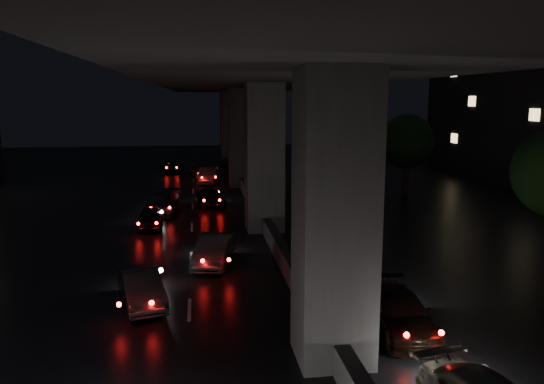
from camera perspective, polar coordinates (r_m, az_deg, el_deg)
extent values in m
plane|color=black|center=(24.80, 0.64, -6.78)|extent=(120.00, 120.00, 0.00)
cube|color=#323134|center=(14.30, 6.74, -2.83)|extent=(2.00, 2.00, 8.00)
cube|color=#323134|center=(28.87, -0.85, 3.71)|extent=(2.00, 2.00, 8.00)
cube|color=#323134|center=(43.74, -3.34, 5.83)|extent=(2.00, 2.00, 8.00)
cube|color=#323134|center=(58.67, -4.57, 6.87)|extent=(2.00, 2.00, 8.00)
cube|color=black|center=(28.74, -0.88, 13.16)|extent=(12.00, 80.00, 1.50)
cube|color=#323134|center=(28.70, -12.89, 15.43)|extent=(0.40, 80.00, 1.00)
cube|color=#323134|center=(30.12, 10.54, 15.24)|extent=(0.40, 80.00, 1.00)
cube|color=#323134|center=(29.48, -0.83, -3.21)|extent=(0.45, 70.00, 0.85)
cylinder|color=black|center=(38.79, 14.15, 1.15)|extent=(0.44, 0.44, 2.80)
sphere|color=black|center=(38.47, 14.33, 5.31)|extent=(3.80, 3.80, 3.80)
cylinder|color=black|center=(53.81, 7.74, 3.75)|extent=(0.44, 0.44, 2.80)
sphere|color=black|center=(53.58, 7.82, 6.76)|extent=(3.80, 3.80, 3.80)
cylinder|color=#2D2D33|center=(44.22, 12.00, 6.33)|extent=(0.18, 0.18, 9.00)
cube|color=#2D2D33|center=(43.81, 10.82, 12.09)|extent=(2.40, 0.10, 0.10)
sphere|color=orange|center=(43.46, 9.41, 11.89)|extent=(0.44, 0.44, 0.44)
imported|color=black|center=(17.37, 13.52, -12.45)|extent=(2.05, 4.33, 1.22)
imported|color=black|center=(19.50, -13.89, -9.93)|extent=(2.14, 3.89, 1.22)
imported|color=#272629|center=(23.42, -6.23, -6.25)|extent=(2.15, 4.04, 1.26)
imported|color=black|center=(30.44, -12.97, -2.78)|extent=(1.52, 3.39, 1.13)
imported|color=#232326|center=(34.03, -11.72, -1.24)|extent=(2.40, 4.72, 1.31)
imported|color=black|center=(36.07, -6.56, -0.54)|extent=(2.23, 3.80, 1.21)
imported|color=#5E5852|center=(45.88, -6.87, 1.79)|extent=(2.11, 4.26, 1.34)
imported|color=black|center=(48.90, -7.37, 2.13)|extent=(2.53, 4.16, 1.08)
imported|color=black|center=(53.26, -10.67, 2.72)|extent=(2.45, 4.40, 1.16)
imported|color=#515458|center=(51.90, -1.30, 2.75)|extent=(1.53, 3.65, 1.24)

